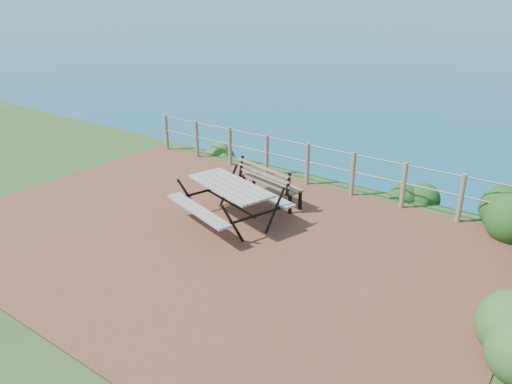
% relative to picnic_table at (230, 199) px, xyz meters
% --- Properties ---
extents(ground, '(10.00, 7.00, 0.12)m').
position_rel_picnic_table_xyz_m(ground, '(0.16, -0.69, -0.51)').
color(ground, brown).
rests_on(ground, ground).
extents(safety_railing, '(9.40, 0.10, 1.00)m').
position_rel_picnic_table_xyz_m(safety_railing, '(0.16, 2.66, 0.07)').
color(safety_railing, '#6B5B4C').
rests_on(safety_railing, ground).
extents(picnic_table, '(2.02, 1.58, 0.79)m').
position_rel_picnic_table_xyz_m(picnic_table, '(0.00, 0.00, 0.00)').
color(picnic_table, gray).
rests_on(picnic_table, ground).
extents(park_bench, '(1.62, 0.72, 0.89)m').
position_rel_picnic_table_xyz_m(park_bench, '(0.04, 1.35, 0.08)').
color(park_bench, brown).
rests_on(park_bench, ground).
extents(shrub_lip_west, '(0.68, 0.68, 0.38)m').
position_rel_picnic_table_xyz_m(shrub_lip_west, '(-3.01, 3.33, -0.51)').
color(shrub_lip_west, '#2D541F').
rests_on(shrub_lip_west, ground).
extents(shrub_lip_east, '(0.73, 0.73, 0.46)m').
position_rel_picnic_table_xyz_m(shrub_lip_east, '(2.51, 3.43, -0.51)').
color(shrub_lip_east, '#133D13').
rests_on(shrub_lip_east, ground).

